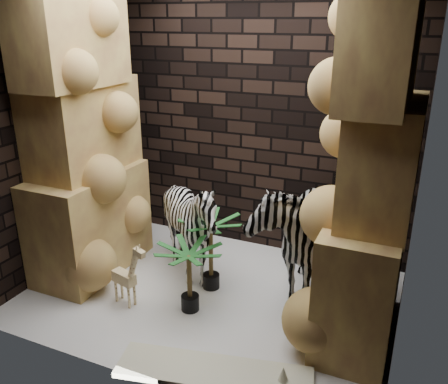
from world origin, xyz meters
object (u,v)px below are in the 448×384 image
at_px(giraffe_toy, 123,271).
at_px(palm_front, 211,253).
at_px(zebra_left, 191,232).
at_px(surfboard, 214,372).
at_px(zebra_right, 296,221).
at_px(palm_back, 189,278).

relative_size(giraffe_toy, palm_front, 0.91).
bearing_deg(zebra_left, giraffe_toy, -122.51).
relative_size(palm_front, surfboard, 0.52).
bearing_deg(zebra_right, palm_back, -144.81).
height_order(palm_front, surfboard, palm_front).
distance_m(zebra_left, giraffe_toy, 0.79).
height_order(giraffe_toy, palm_back, giraffe_toy).
distance_m(palm_back, surfboard, 0.95).
bearing_deg(zebra_right, giraffe_toy, -155.39).
distance_m(giraffe_toy, palm_front, 0.87).
bearing_deg(giraffe_toy, palm_front, 56.90).
xyz_separation_m(zebra_right, zebra_left, (-1.03, -0.20, -0.23)).
bearing_deg(zebra_left, palm_front, -22.30).
height_order(zebra_right, giraffe_toy, zebra_right).
relative_size(giraffe_toy, palm_back, 1.06).
relative_size(giraffe_toy, surfboard, 0.47).
bearing_deg(surfboard, zebra_right, 69.19).
xyz_separation_m(giraffe_toy, palm_front, (0.64, 0.59, 0.04)).
bearing_deg(palm_back, surfboard, -50.66).
distance_m(zebra_left, surfboard, 1.55).
bearing_deg(palm_front, giraffe_toy, -137.36).
distance_m(zebra_left, palm_back, 0.61).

